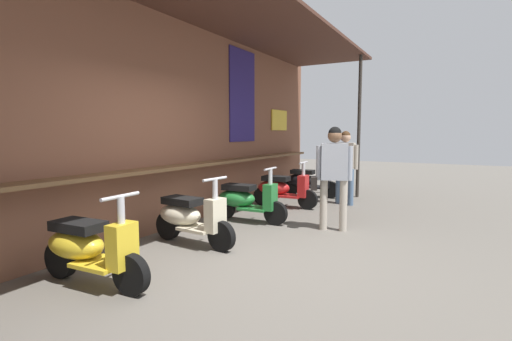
{
  "coord_description": "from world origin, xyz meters",
  "views": [
    {
      "loc": [
        -3.94,
        -2.21,
        1.55
      ],
      "look_at": [
        1.92,
        1.07,
        0.87
      ],
      "focal_mm": 26.09,
      "sensor_mm": 36.0,
      "label": 1
    }
  ],
  "objects_px": {
    "scooter_yellow": "(87,247)",
    "scooter_cream": "(189,217)",
    "scooter_green": "(245,200)",
    "scooter_black": "(307,181)",
    "scooter_red": "(281,189)",
    "shopper_passing": "(345,160)",
    "shopper_with_handbag": "(333,168)"
  },
  "relations": [
    {
      "from": "scooter_red",
      "to": "shopper_passing",
      "type": "bearing_deg",
      "value": 37.38
    },
    {
      "from": "scooter_cream",
      "to": "shopper_passing",
      "type": "relative_size",
      "value": 0.88
    },
    {
      "from": "shopper_passing",
      "to": "scooter_cream",
      "type": "bearing_deg",
      "value": 163.94
    },
    {
      "from": "scooter_cream",
      "to": "shopper_passing",
      "type": "height_order",
      "value": "shopper_passing"
    },
    {
      "from": "scooter_red",
      "to": "shopper_with_handbag",
      "type": "distance_m",
      "value": 2.08
    },
    {
      "from": "scooter_green",
      "to": "shopper_with_handbag",
      "type": "height_order",
      "value": "shopper_with_handbag"
    },
    {
      "from": "scooter_cream",
      "to": "scooter_black",
      "type": "distance_m",
      "value": 4.47
    },
    {
      "from": "scooter_black",
      "to": "shopper_passing",
      "type": "xyz_separation_m",
      "value": [
        -0.54,
        -1.07,
        0.58
      ]
    },
    {
      "from": "scooter_yellow",
      "to": "shopper_with_handbag",
      "type": "height_order",
      "value": "shopper_with_handbag"
    },
    {
      "from": "scooter_yellow",
      "to": "scooter_red",
      "type": "distance_m",
      "value": 4.58
    },
    {
      "from": "scooter_green",
      "to": "scooter_red",
      "type": "relative_size",
      "value": 1.0
    },
    {
      "from": "scooter_black",
      "to": "scooter_green",
      "type": "bearing_deg",
      "value": -94.0
    },
    {
      "from": "scooter_green",
      "to": "scooter_red",
      "type": "distance_m",
      "value": 1.47
    },
    {
      "from": "scooter_red",
      "to": "shopper_passing",
      "type": "height_order",
      "value": "shopper_passing"
    },
    {
      "from": "scooter_yellow",
      "to": "scooter_cream",
      "type": "distance_m",
      "value": 1.6
    },
    {
      "from": "scooter_red",
      "to": "scooter_black",
      "type": "distance_m",
      "value": 1.48
    },
    {
      "from": "scooter_green",
      "to": "scooter_red",
      "type": "height_order",
      "value": "same"
    },
    {
      "from": "scooter_yellow",
      "to": "scooter_green",
      "type": "height_order",
      "value": "same"
    },
    {
      "from": "scooter_red",
      "to": "shopper_with_handbag",
      "type": "xyz_separation_m",
      "value": [
        -1.29,
        -1.51,
        0.61
      ]
    },
    {
      "from": "scooter_red",
      "to": "scooter_black",
      "type": "height_order",
      "value": "same"
    },
    {
      "from": "scooter_yellow",
      "to": "scooter_red",
      "type": "xyz_separation_m",
      "value": [
        4.58,
        -0.0,
        0.0
      ]
    },
    {
      "from": "scooter_yellow",
      "to": "scooter_cream",
      "type": "height_order",
      "value": "same"
    },
    {
      "from": "scooter_yellow",
      "to": "scooter_black",
      "type": "height_order",
      "value": "same"
    },
    {
      "from": "scooter_green",
      "to": "shopper_passing",
      "type": "bearing_deg",
      "value": 62.41
    },
    {
      "from": "scooter_yellow",
      "to": "scooter_cream",
      "type": "relative_size",
      "value": 1.0
    },
    {
      "from": "scooter_yellow",
      "to": "scooter_red",
      "type": "height_order",
      "value": "same"
    },
    {
      "from": "scooter_red",
      "to": "scooter_green",
      "type": "bearing_deg",
      "value": -93.71
    },
    {
      "from": "scooter_red",
      "to": "scooter_black",
      "type": "bearing_deg",
      "value": 86.29
    },
    {
      "from": "scooter_black",
      "to": "shopper_with_handbag",
      "type": "relative_size",
      "value": 0.85
    },
    {
      "from": "scooter_cream",
      "to": "scooter_black",
      "type": "bearing_deg",
      "value": 94.57
    },
    {
      "from": "scooter_yellow",
      "to": "scooter_green",
      "type": "relative_size",
      "value": 1.0
    },
    {
      "from": "scooter_cream",
      "to": "scooter_black",
      "type": "height_order",
      "value": "same"
    }
  ]
}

